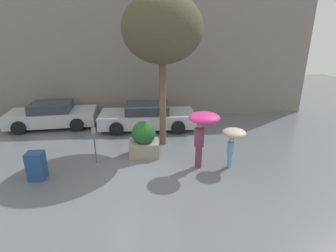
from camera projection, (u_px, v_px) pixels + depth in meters
ground_plane at (146, 173)px, 8.62m from camera, size 40.00×40.00×0.00m
building_facade at (143, 60)px, 13.70m from camera, size 18.00×0.30×6.00m
planter_box at (144, 140)px, 9.65m from camera, size 1.07×0.87×1.33m
person_adult at (203, 125)px, 8.44m from camera, size 1.00×1.00×1.97m
person_child at (233, 136)px, 8.67m from camera, size 0.79×0.79×1.37m
parked_car_near at (147, 116)px, 12.56m from camera, size 4.51×2.13×1.19m
parked_car_far at (52, 115)px, 12.77m from camera, size 4.20×2.28×1.19m
street_tree at (162, 30)px, 9.44m from camera, size 2.96×2.96×5.75m
parking_meter at (94, 138)px, 9.02m from camera, size 0.14×0.14×1.31m
newspaper_box at (36, 166)px, 8.15m from camera, size 0.50×0.44×0.90m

